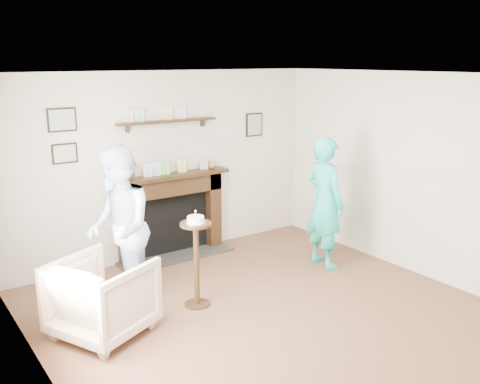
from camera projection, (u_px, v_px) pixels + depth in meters
The scene contains 6 objects.
ground at pixel (282, 323), 5.50m from camera, with size 5.00×5.00×0.00m, color brown.
room_shell at pixel (244, 158), 5.66m from camera, with size 4.54×5.02×2.52m.
armchair at pixel (105, 333), 5.29m from camera, with size 0.83×0.86×0.78m, color #C1B68F.
man at pixel (123, 306), 5.88m from camera, with size 0.87×0.68×1.79m, color #CADDFD.
woman at pixel (322, 265), 7.06m from camera, with size 0.62×0.41×1.70m, color #1EAB90.
pedestal_table at pixel (196, 248), 5.75m from camera, with size 0.34×0.34×1.09m.
Camera 1 is at (-3.22, -3.86, 2.65)m, focal length 40.00 mm.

